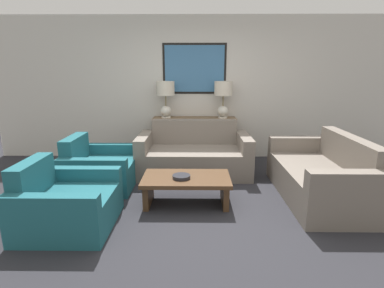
{
  "coord_description": "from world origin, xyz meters",
  "views": [
    {
      "loc": [
        0.02,
        -3.47,
        1.69
      ],
      "look_at": [
        -0.03,
        0.7,
        0.65
      ],
      "focal_mm": 28.0,
      "sensor_mm": 36.0,
      "label": 1
    }
  ],
  "objects_px": {
    "armchair_near_camera": "(66,204)",
    "console_table": "(194,139)",
    "coffee_table": "(186,184)",
    "table_lamp_left": "(166,94)",
    "couch_by_back_wall": "(194,156)",
    "decorative_bowl": "(181,177)",
    "table_lamp_right": "(223,94)",
    "couch_by_side": "(322,177)",
    "armchair_near_back_wall": "(100,169)"
  },
  "relations": [
    {
      "from": "armchair_near_camera",
      "to": "couch_by_side",
      "type": "bearing_deg",
      "value": 14.38
    },
    {
      "from": "couch_by_back_wall",
      "to": "decorative_bowl",
      "type": "relative_size",
      "value": 8.09
    },
    {
      "from": "armchair_near_camera",
      "to": "console_table",
      "type": "bearing_deg",
      "value": 60.98
    },
    {
      "from": "couch_by_side",
      "to": "table_lamp_right",
      "type": "bearing_deg",
      "value": 124.67
    },
    {
      "from": "console_table",
      "to": "couch_by_side",
      "type": "distance_m",
      "value": 2.43
    },
    {
      "from": "console_table",
      "to": "armchair_near_camera",
      "type": "height_order",
      "value": "console_table"
    },
    {
      "from": "table_lamp_right",
      "to": "couch_by_back_wall",
      "type": "distance_m",
      "value": 1.32
    },
    {
      "from": "console_table",
      "to": "couch_by_back_wall",
      "type": "distance_m",
      "value": 0.74
    },
    {
      "from": "couch_by_back_wall",
      "to": "armchair_near_back_wall",
      "type": "xyz_separation_m",
      "value": [
        -1.39,
        -0.6,
        -0.04
      ]
    },
    {
      "from": "table_lamp_right",
      "to": "coffee_table",
      "type": "distance_m",
      "value": 2.25
    },
    {
      "from": "couch_by_side",
      "to": "armchair_near_camera",
      "type": "distance_m",
      "value": 3.21
    },
    {
      "from": "table_lamp_left",
      "to": "couch_by_side",
      "type": "distance_m",
      "value": 2.98
    },
    {
      "from": "table_lamp_right",
      "to": "decorative_bowl",
      "type": "distance_m",
      "value": 2.27
    },
    {
      "from": "couch_by_back_wall",
      "to": "coffee_table",
      "type": "xyz_separation_m",
      "value": [
        -0.09,
        -1.19,
        -0.02
      ]
    },
    {
      "from": "armchair_near_camera",
      "to": "coffee_table",
      "type": "bearing_deg",
      "value": 24.33
    },
    {
      "from": "coffee_table",
      "to": "armchair_near_camera",
      "type": "distance_m",
      "value": 1.43
    },
    {
      "from": "table_lamp_right",
      "to": "armchair_near_camera",
      "type": "distance_m",
      "value": 3.32
    },
    {
      "from": "couch_by_back_wall",
      "to": "armchair_near_camera",
      "type": "bearing_deg",
      "value": -128.08
    },
    {
      "from": "table_lamp_left",
      "to": "table_lamp_right",
      "type": "distance_m",
      "value": 1.05
    },
    {
      "from": "coffee_table",
      "to": "decorative_bowl",
      "type": "bearing_deg",
      "value": -137.12
    },
    {
      "from": "couch_by_back_wall",
      "to": "table_lamp_left",
      "type": "bearing_deg",
      "value": 125.66
    },
    {
      "from": "table_lamp_left",
      "to": "couch_by_back_wall",
      "type": "bearing_deg",
      "value": -54.34
    },
    {
      "from": "table_lamp_left",
      "to": "table_lamp_right",
      "type": "bearing_deg",
      "value": 0.0
    },
    {
      "from": "decorative_bowl",
      "to": "armchair_near_camera",
      "type": "bearing_deg",
      "value": -156.78
    },
    {
      "from": "couch_by_back_wall",
      "to": "decorative_bowl",
      "type": "height_order",
      "value": "couch_by_back_wall"
    },
    {
      "from": "console_table",
      "to": "decorative_bowl",
      "type": "bearing_deg",
      "value": -94.44
    },
    {
      "from": "couch_by_back_wall",
      "to": "couch_by_side",
      "type": "distance_m",
      "value": 1.98
    },
    {
      "from": "armchair_near_back_wall",
      "to": "couch_by_side",
      "type": "bearing_deg",
      "value": -6.95
    },
    {
      "from": "decorative_bowl",
      "to": "armchair_near_back_wall",
      "type": "height_order",
      "value": "armchair_near_back_wall"
    },
    {
      "from": "couch_by_back_wall",
      "to": "armchair_near_camera",
      "type": "xyz_separation_m",
      "value": [
        -1.39,
        -1.78,
        -0.04
      ]
    },
    {
      "from": "console_table",
      "to": "armchair_near_camera",
      "type": "bearing_deg",
      "value": -119.02
    },
    {
      "from": "table_lamp_right",
      "to": "couch_by_side",
      "type": "height_order",
      "value": "table_lamp_right"
    },
    {
      "from": "table_lamp_left",
      "to": "armchair_near_camera",
      "type": "height_order",
      "value": "table_lamp_left"
    },
    {
      "from": "console_table",
      "to": "decorative_bowl",
      "type": "xyz_separation_m",
      "value": [
        -0.15,
        -1.98,
        -0.02
      ]
    },
    {
      "from": "console_table",
      "to": "table_lamp_left",
      "type": "height_order",
      "value": "table_lamp_left"
    },
    {
      "from": "table_lamp_right",
      "to": "armchair_near_camera",
      "type": "xyz_separation_m",
      "value": [
        -1.92,
        -2.51,
        -1.0
      ]
    },
    {
      "from": "coffee_table",
      "to": "table_lamp_right",
      "type": "bearing_deg",
      "value": 72.14
    },
    {
      "from": "table_lamp_left",
      "to": "coffee_table",
      "type": "bearing_deg",
      "value": -77.34
    },
    {
      "from": "console_table",
      "to": "table_lamp_left",
      "type": "xyz_separation_m",
      "value": [
        -0.53,
        0.0,
        0.85
      ]
    },
    {
      "from": "table_lamp_left",
      "to": "table_lamp_right",
      "type": "xyz_separation_m",
      "value": [
        1.05,
        0.0,
        0.0
      ]
    },
    {
      "from": "couch_by_back_wall",
      "to": "coffee_table",
      "type": "distance_m",
      "value": 1.2
    },
    {
      "from": "console_table",
      "to": "couch_by_back_wall",
      "type": "height_order",
      "value": "couch_by_back_wall"
    },
    {
      "from": "table_lamp_left",
      "to": "coffee_table",
      "type": "relative_size",
      "value": 0.6
    },
    {
      "from": "couch_by_back_wall",
      "to": "table_lamp_right",
      "type": "bearing_deg",
      "value": 54.34
    },
    {
      "from": "couch_by_side",
      "to": "coffee_table",
      "type": "relative_size",
      "value": 1.63
    },
    {
      "from": "couch_by_side",
      "to": "decorative_bowl",
      "type": "xyz_separation_m",
      "value": [
        -1.87,
        -0.26,
        0.09
      ]
    },
    {
      "from": "armchair_near_back_wall",
      "to": "decorative_bowl",
      "type": "bearing_deg",
      "value": -27.42
    },
    {
      "from": "couch_by_side",
      "to": "armchair_near_back_wall",
      "type": "height_order",
      "value": "couch_by_side"
    },
    {
      "from": "table_lamp_left",
      "to": "table_lamp_right",
      "type": "relative_size",
      "value": 1.0
    },
    {
      "from": "console_table",
      "to": "coffee_table",
      "type": "bearing_deg",
      "value": -92.79
    }
  ]
}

